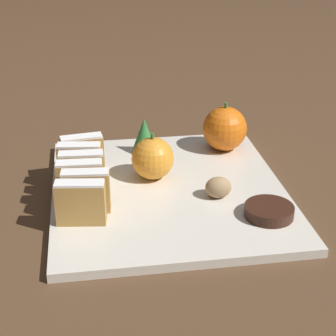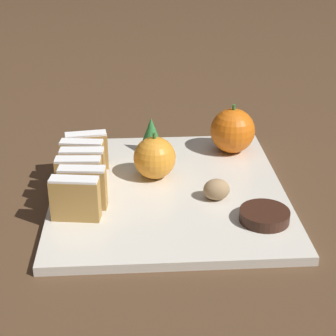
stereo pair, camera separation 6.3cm
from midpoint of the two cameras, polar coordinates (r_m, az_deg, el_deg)
The scene contains 13 objects.
ground_plane at distance 0.80m, azimuth 2.26°, elevation -2.76°, with size 6.00×6.00×0.00m, color #513823.
serving_platter at distance 0.79m, azimuth 2.27°, elevation -2.38°, with size 0.32×0.36×0.01m.
stollen_slice_front at distance 0.71m, azimuth -6.91°, elevation -3.17°, with size 0.06×0.03×0.06m.
stollen_slice_second at distance 0.73m, azimuth -6.24°, elevation -2.05°, with size 0.06×0.03×0.06m.
stollen_slice_third at distance 0.76m, azimuth -6.70°, elevation -1.03°, with size 0.06×0.02×0.06m.
stollen_slice_fourth at distance 0.78m, azimuth -6.40°, elevation -0.06°, with size 0.06×0.02×0.06m.
stollen_slice_fifth at distance 0.81m, azimuth -6.50°, elevation 0.84°, with size 0.06×0.03×0.06m.
stollen_slice_sixth at distance 0.84m, azimuth -6.14°, elevation 1.69°, with size 0.06×0.03×0.06m.
orange_near at distance 0.80m, azimuth 0.86°, elevation 1.00°, with size 0.06×0.06×0.07m.
orange_far at distance 0.90m, azimuth 8.58°, elevation 3.74°, with size 0.07×0.07×0.08m.
walnut at distance 0.76m, azimuth 7.32°, elevation -2.22°, with size 0.04×0.03×0.03m.
chocolate_cookie at distance 0.72m, azimuth 12.24°, elevation -4.81°, with size 0.06×0.06×0.01m.
evergreen_sprig at distance 0.89m, azimuth 0.31°, elevation 3.36°, with size 0.04×0.04×0.06m.
Camera 2 is at (-0.04, -0.70, 0.38)m, focal length 60.00 mm.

